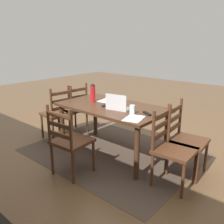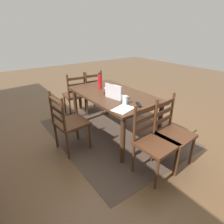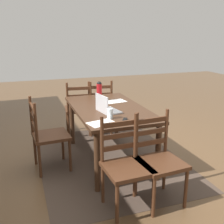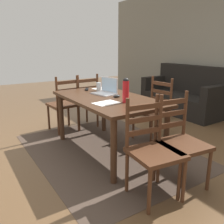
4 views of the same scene
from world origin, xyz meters
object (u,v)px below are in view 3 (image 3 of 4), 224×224
Objects in this scene: water_bottle at (99,91)px; computer_mouse at (100,105)px; chair_far_head at (48,135)px; laptop at (106,108)px; chair_right_near at (99,107)px; drinking_glass at (110,114)px; chair_left_far at (126,166)px; tv_remote at (125,121)px; chair_left_near at (158,160)px; dining_table at (109,114)px; chair_right_far at (79,109)px.

water_bottle is 0.34m from computer_mouse.
laptop reaches higher than chair_far_head.
drinking_glass is at bearing 168.54° from chair_right_near.
chair_left_far and chair_right_near have the same top height.
laptop reaches higher than chair_right_near.
tv_remote is (0.47, -0.17, 0.31)m from chair_left_far.
tv_remote is at bearing 22.54° from chair_left_near.
water_bottle is at bearing -64.79° from chair_far_head.
laptop is at bearing 17.26° from chair_left_near.
dining_table is 9.47× the size of tv_remote.
dining_table is 0.17m from computer_mouse.
computer_mouse is at bearing -4.53° from drinking_glass.
water_bottle is (1.47, 0.20, 0.45)m from chair_left_near.
water_bottle is (1.47, -0.16, 0.45)m from chair_left_far.
chair_right_near is 0.87m from water_bottle.
chair_right_near is at bearing -67.30° from tv_remote.
chair_left_far is 1.00× the size of chair_right_near.
laptop is 1.22× the size of water_bottle.
chair_left_far is 1.54m from water_bottle.
chair_right_far is at bearing 7.50° from computer_mouse.
chair_right_near and chair_far_head have the same top height.
chair_left_far is at bearing 89.98° from chair_left_near.
water_bottle is (-0.72, 0.20, 0.45)m from chair_right_near.
chair_left_far is (-1.09, 0.18, -0.20)m from dining_table.
chair_far_head is at bearing 115.21° from water_bottle.
chair_right_near and chair_left_near have the same top height.
drinking_glass is at bearing -4.04° from chair_left_far.
chair_left_far is at bearing 170.45° from dining_table.
chair_far_head is 3.26× the size of water_bottle.
chair_left_near is at bearing -162.74° from laptop.
tv_remote is (-0.62, 0.02, 0.10)m from dining_table.
chair_far_head is 0.99m from water_bottle.
computer_mouse is (0.08, -0.73, 0.31)m from chair_far_head.
computer_mouse is at bearing -4.27° from chair_left_far.
chair_right_near is 9.50× the size of computer_mouse.
laptop is at bearing -176.24° from chair_right_far.
chair_far_head is 9.50× the size of computer_mouse.
chair_right_near is at bearing 0.02° from chair_left_near.
tv_remote is (-0.62, -0.81, 0.31)m from chair_far_head.
chair_right_far is 1.34m from laptop.
water_bottle is at bearing -6.29° from chair_left_far.
chair_right_near is at bearing -12.57° from computer_mouse.
computer_mouse is (1.17, -0.09, 0.31)m from chair_left_far.
drinking_glass is (-1.56, 0.32, 0.36)m from chair_right_near.
computer_mouse reaches higher than dining_table.
laptop reaches higher than chair_left_far.
laptop reaches higher than computer_mouse.
tv_remote is (-1.00, -0.00, -0.14)m from water_bottle.
drinking_glass is at bearing 172.02° from laptop.
chair_left_near is at bearing -172.24° from water_bottle.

